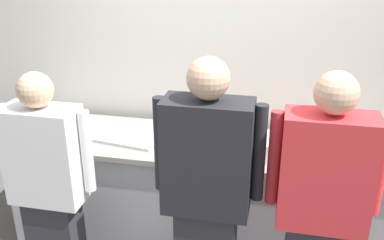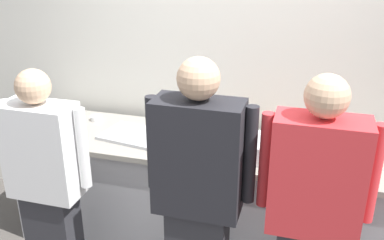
{
  "view_description": "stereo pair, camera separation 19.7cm",
  "coord_description": "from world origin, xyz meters",
  "px_view_note": "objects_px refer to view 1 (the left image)",
  "views": [
    {
      "loc": [
        0.46,
        -2.43,
        2.26
      ],
      "look_at": [
        -0.13,
        0.34,
        1.1
      ],
      "focal_mm": 40.28,
      "sensor_mm": 36.0,
      "label": 1
    },
    {
      "loc": [
        0.65,
        -2.39,
        2.26
      ],
      "look_at": [
        -0.13,
        0.34,
        1.1
      ],
      "focal_mm": 40.28,
      "sensor_mm": 36.0,
      "label": 2
    }
  ],
  "objects_px": {
    "chef_center": "(207,196)",
    "squeeze_bottle_primary": "(247,129)",
    "chef_near_left": "(49,189)",
    "plate_stack_rear": "(199,132)",
    "squeeze_bottle_spare": "(210,139)",
    "sheet_tray": "(132,137)",
    "chefs_knife": "(356,150)",
    "ramekin_red_sauce": "(298,160)",
    "plate_stack_front": "(62,120)",
    "ramekin_green_sauce": "(91,120)",
    "mixing_bowl_steel": "(255,146)",
    "ramekin_yellow_sauce": "(67,140)",
    "squeeze_bottle_secondary": "(367,150)",
    "chef_far_right": "(321,211)",
    "ramekin_orange_sauce": "(321,164)"
  },
  "relations": [
    {
      "from": "chef_center",
      "to": "squeeze_bottle_primary",
      "type": "xyz_separation_m",
      "value": [
        0.15,
        0.83,
        0.08
      ]
    },
    {
      "from": "chef_near_left",
      "to": "plate_stack_rear",
      "type": "relative_size",
      "value": 6.58
    },
    {
      "from": "squeeze_bottle_spare",
      "to": "squeeze_bottle_primary",
      "type": "bearing_deg",
      "value": 40.93
    },
    {
      "from": "plate_stack_rear",
      "to": "sheet_tray",
      "type": "relative_size",
      "value": 0.54
    },
    {
      "from": "chefs_knife",
      "to": "ramekin_red_sauce",
      "type": "bearing_deg",
      "value": -145.55
    },
    {
      "from": "chef_near_left",
      "to": "plate_stack_front",
      "type": "relative_size",
      "value": 7.51
    },
    {
      "from": "squeeze_bottle_spare",
      "to": "chefs_knife",
      "type": "xyz_separation_m",
      "value": [
        1.01,
        0.21,
        -0.08
      ]
    },
    {
      "from": "squeeze_bottle_spare",
      "to": "chefs_knife",
      "type": "distance_m",
      "value": 1.04
    },
    {
      "from": "chef_near_left",
      "to": "squeeze_bottle_spare",
      "type": "bearing_deg",
      "value": 34.35
    },
    {
      "from": "squeeze_bottle_primary",
      "to": "ramekin_green_sauce",
      "type": "bearing_deg",
      "value": 176.21
    },
    {
      "from": "chef_center",
      "to": "chefs_knife",
      "type": "relative_size",
      "value": 6.33
    },
    {
      "from": "squeeze_bottle_primary",
      "to": "ramekin_green_sauce",
      "type": "distance_m",
      "value": 1.28
    },
    {
      "from": "mixing_bowl_steel",
      "to": "ramekin_yellow_sauce",
      "type": "relative_size",
      "value": 3.28
    },
    {
      "from": "sheet_tray",
      "to": "squeeze_bottle_primary",
      "type": "distance_m",
      "value": 0.87
    },
    {
      "from": "chef_center",
      "to": "ramekin_yellow_sauce",
      "type": "distance_m",
      "value": 1.26
    },
    {
      "from": "chef_near_left",
      "to": "chefs_knife",
      "type": "bearing_deg",
      "value": 23.34
    },
    {
      "from": "plate_stack_front",
      "to": "chef_center",
      "type": "bearing_deg",
      "value": -32.73
    },
    {
      "from": "plate_stack_rear",
      "to": "squeeze_bottle_spare",
      "type": "height_order",
      "value": "squeeze_bottle_spare"
    },
    {
      "from": "chef_near_left",
      "to": "ramekin_green_sauce",
      "type": "relative_size",
      "value": 17.01
    },
    {
      "from": "chef_near_left",
      "to": "squeeze_bottle_secondary",
      "type": "distance_m",
      "value": 2.07
    },
    {
      "from": "squeeze_bottle_primary",
      "to": "ramekin_yellow_sauce",
      "type": "relative_size",
      "value": 2.07
    },
    {
      "from": "ramekin_red_sauce",
      "to": "sheet_tray",
      "type": "bearing_deg",
      "value": 173.09
    },
    {
      "from": "plate_stack_front",
      "to": "chefs_knife",
      "type": "bearing_deg",
      "value": -1.02
    },
    {
      "from": "chef_far_right",
      "to": "sheet_tray",
      "type": "bearing_deg",
      "value": 153.1
    },
    {
      "from": "ramekin_green_sauce",
      "to": "plate_stack_rear",
      "type": "bearing_deg",
      "value": -3.83
    },
    {
      "from": "chef_near_left",
      "to": "mixing_bowl_steel",
      "type": "xyz_separation_m",
      "value": [
        1.23,
        0.62,
        0.13
      ]
    },
    {
      "from": "chef_near_left",
      "to": "ramekin_orange_sauce",
      "type": "xyz_separation_m",
      "value": [
        1.66,
        0.52,
        0.09
      ]
    },
    {
      "from": "squeeze_bottle_secondary",
      "to": "chefs_knife",
      "type": "distance_m",
      "value": 0.2
    },
    {
      "from": "plate_stack_rear",
      "to": "squeeze_bottle_spare",
      "type": "xyz_separation_m",
      "value": [
        0.13,
        -0.23,
        0.06
      ]
    },
    {
      "from": "sheet_tray",
      "to": "squeeze_bottle_spare",
      "type": "bearing_deg",
      "value": -6.95
    },
    {
      "from": "chefs_knife",
      "to": "ramekin_green_sauce",
      "type": "bearing_deg",
      "value": 177.65
    },
    {
      "from": "ramekin_yellow_sauce",
      "to": "plate_stack_front",
      "type": "bearing_deg",
      "value": 121.93
    },
    {
      "from": "chef_near_left",
      "to": "chef_far_right",
      "type": "bearing_deg",
      "value": 0.73
    },
    {
      "from": "plate_stack_front",
      "to": "chef_near_left",
      "type": "bearing_deg",
      "value": -67.57
    },
    {
      "from": "ramekin_orange_sauce",
      "to": "ramekin_green_sauce",
      "type": "relative_size",
      "value": 1.09
    },
    {
      "from": "sheet_tray",
      "to": "squeeze_bottle_spare",
      "type": "relative_size",
      "value": 2.57
    },
    {
      "from": "chef_far_right",
      "to": "ramekin_green_sauce",
      "type": "bearing_deg",
      "value": 153.04
    },
    {
      "from": "squeeze_bottle_secondary",
      "to": "ramekin_yellow_sauce",
      "type": "height_order",
      "value": "squeeze_bottle_secondary"
    },
    {
      "from": "chef_center",
      "to": "plate_stack_front",
      "type": "bearing_deg",
      "value": 147.27
    },
    {
      "from": "squeeze_bottle_primary",
      "to": "squeeze_bottle_secondary",
      "type": "xyz_separation_m",
      "value": [
        0.81,
        -0.17,
        -0.0
      ]
    },
    {
      "from": "ramekin_red_sauce",
      "to": "squeeze_bottle_primary",
      "type": "bearing_deg",
      "value": 142.59
    },
    {
      "from": "chef_near_left",
      "to": "ramekin_orange_sauce",
      "type": "height_order",
      "value": "chef_near_left"
    },
    {
      "from": "sheet_tray",
      "to": "ramekin_red_sauce",
      "type": "distance_m",
      "value": 1.23
    },
    {
      "from": "plate_stack_rear",
      "to": "ramekin_yellow_sauce",
      "type": "distance_m",
      "value": 0.99
    },
    {
      "from": "plate_stack_front",
      "to": "squeeze_bottle_secondary",
      "type": "height_order",
      "value": "squeeze_bottle_secondary"
    },
    {
      "from": "squeeze_bottle_secondary",
      "to": "ramekin_yellow_sauce",
      "type": "xyz_separation_m",
      "value": [
        -2.1,
        -0.13,
        -0.07
      ]
    },
    {
      "from": "chef_near_left",
      "to": "chef_center",
      "type": "bearing_deg",
      "value": -0.09
    },
    {
      "from": "ramekin_yellow_sauce",
      "to": "ramekin_red_sauce",
      "type": "bearing_deg",
      "value": 0.97
    },
    {
      "from": "plate_stack_front",
      "to": "ramekin_yellow_sauce",
      "type": "xyz_separation_m",
      "value": [
        0.22,
        -0.35,
        -0.0
      ]
    },
    {
      "from": "ramekin_green_sauce",
      "to": "sheet_tray",
      "type": "bearing_deg",
      "value": -27.15
    }
  ]
}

